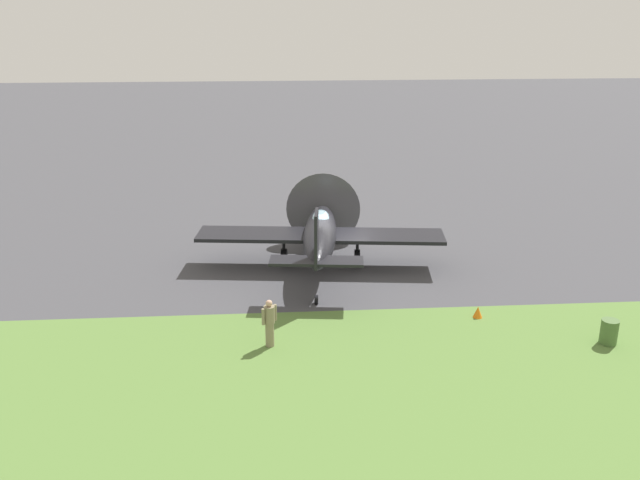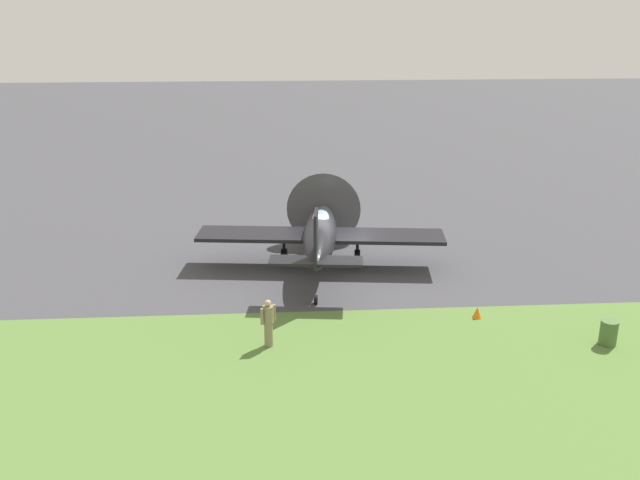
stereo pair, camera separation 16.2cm
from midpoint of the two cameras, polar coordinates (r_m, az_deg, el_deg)
The scene contains 6 objects.
ground_plane at distance 31.10m, azimuth 1.78°, elevation -2.19°, with size 160.00×160.00×0.00m, color #424247.
grass_verge at distance 21.93m, azimuth 4.57°, elevation -11.87°, with size 120.00×11.00×0.01m, color #567A38.
airplane_lead at distance 30.24m, azimuth -0.14°, elevation 0.52°, with size 11.12×8.82×3.94m.
ground_crew_chief at distance 23.76m, azimuth -4.42°, elevation -6.81°, with size 0.52×0.43×1.73m.
fuel_drum at distance 26.04m, azimuth 22.73°, elevation -7.06°, with size 0.60×0.60×0.90m, color #476633.
runway_marker_cone at distance 26.71m, azimuth 12.82°, elevation -5.87°, with size 0.36×0.36×0.44m, color orange.
Camera 1 is at (-3.15, -28.83, 11.24)m, focal length 38.48 mm.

